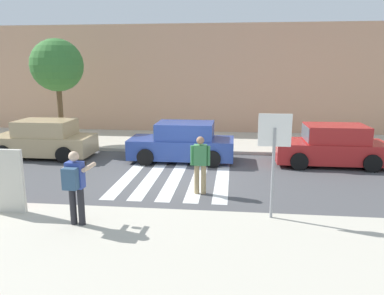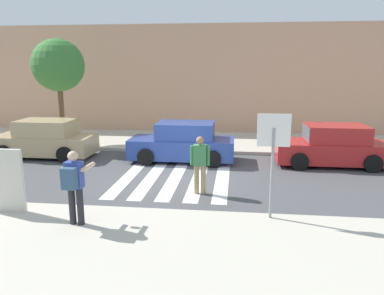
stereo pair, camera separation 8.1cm
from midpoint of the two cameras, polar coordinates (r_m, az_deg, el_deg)
ground_plane at (r=12.77m, az=-2.77°, el=-4.57°), size 120.00×120.00×0.00m
sidewalk_near at (r=7.18m, az=-11.09°, el=-18.41°), size 60.00×6.00×0.14m
sidewalk_far at (r=18.53m, az=0.18°, el=1.00°), size 60.00×4.80×0.14m
building_facade_far at (r=22.56m, az=1.42°, el=10.41°), size 56.00×4.00×5.91m
crosswalk_stripe_0 at (r=13.30m, az=-9.47°, el=-4.02°), size 0.44×5.20×0.01m
crosswalk_stripe_1 at (r=13.10m, az=-6.09°, el=-4.17°), size 0.44×5.20×0.01m
crosswalk_stripe_2 at (r=12.96m, az=-2.63°, el=-4.30°), size 0.44×5.20×0.01m
crosswalk_stripe_3 at (r=12.86m, az=0.91°, el=-4.42°), size 0.44×5.20×0.01m
crosswalk_stripe_4 at (r=12.81m, az=4.48°, el=-4.52°), size 0.44×5.20×0.01m
stop_sign at (r=8.84m, az=12.16°, el=0.66°), size 0.76×0.08×2.51m
photographer_with_backpack at (r=8.83m, az=-17.67°, el=-5.01°), size 0.61×0.86×1.72m
pedestrian_crossing at (r=10.91m, az=1.05°, el=-2.19°), size 0.58×0.25×1.72m
parked_car_tan at (r=16.62m, az=-21.74°, el=1.10°), size 4.10×1.92×1.55m
parked_car_blue at (r=14.81m, az=-1.59°, el=0.70°), size 4.10×1.92×1.55m
parked_car_red at (r=15.12m, az=20.34°, el=0.17°), size 4.10×1.92×1.55m
street_tree_west at (r=18.34m, az=-19.99°, el=11.63°), size 2.36×2.36×4.78m
advertising_board at (r=10.39m, az=-27.08°, el=-4.53°), size 1.10×0.11×1.60m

